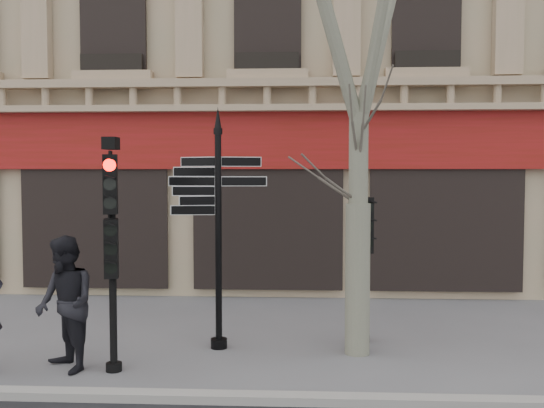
{
  "coord_description": "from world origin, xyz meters",
  "views": [
    {
      "loc": [
        0.81,
        -8.8,
        2.9
      ],
      "look_at": [
        0.32,
        0.6,
        2.39
      ],
      "focal_mm": 40.0,
      "sensor_mm": 36.0,
      "label": 1
    }
  ],
  "objects": [
    {
      "name": "kerb",
      "position": [
        0.0,
        -1.4,
        0.06
      ],
      "size": [
        80.0,
        0.25,
        0.12
      ],
      "primitive_type": "cube",
      "color": "gray",
      "rests_on": "ground"
    },
    {
      "name": "traffic_signal_main",
      "position": [
        -1.93,
        -0.29,
        2.14
      ],
      "size": [
        0.43,
        0.35,
        3.39
      ],
      "rotation": [
        0.0,
        0.0,
        0.25
      ],
      "color": "black",
      "rests_on": "ground"
    },
    {
      "name": "ground",
      "position": [
        0.0,
        0.0,
        0.0
      ],
      "size": [
        80.0,
        80.0,
        0.0
      ],
      "primitive_type": "plane",
      "color": "#5E5E63",
      "rests_on": "ground"
    },
    {
      "name": "pedestrian_b",
      "position": [
        -2.63,
        -0.32,
        0.98
      ],
      "size": [
        1.2,
        1.21,
        1.97
      ],
      "primitive_type": "imported",
      "rotation": [
        0.0,
        0.0,
        -0.82
      ],
      "color": "black",
      "rests_on": "ground"
    },
    {
      "name": "traffic_signal_secondary",
      "position": [
        1.82,
        1.43,
        1.72
      ],
      "size": [
        0.49,
        0.43,
        2.47
      ],
      "rotation": [
        0.0,
        0.0,
        0.37
      ],
      "color": "black",
      "rests_on": "ground"
    },
    {
      "name": "fingerpost",
      "position": [
        -0.57,
        0.94,
        2.65
      ],
      "size": [
        1.74,
        1.74,
        3.94
      ],
      "rotation": [
        0.0,
        0.0,
        -0.06
      ],
      "color": "black",
      "rests_on": "ground"
    }
  ]
}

